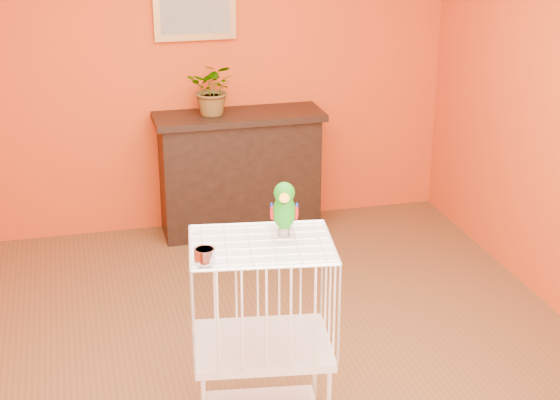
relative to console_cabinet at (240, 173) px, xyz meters
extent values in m
plane|color=brown|center=(-0.28, -2.02, -0.48)|extent=(4.50, 4.50, 0.00)
plane|color=#C93F12|center=(-0.28, 0.23, 0.82)|extent=(4.00, 0.00, 4.00)
plane|color=#C93F12|center=(-0.28, -4.27, 0.82)|extent=(4.00, 0.00, 4.00)
cube|color=black|center=(0.00, 0.00, -0.03)|extent=(1.22, 0.41, 0.91)
cube|color=black|center=(0.00, 0.00, 0.45)|extent=(1.30, 0.47, 0.05)
cube|color=black|center=(0.00, -0.18, -0.03)|extent=(0.85, 0.02, 0.46)
cube|color=maroon|center=(-0.25, -0.05, -0.13)|extent=(0.05, 0.18, 0.28)
cube|color=#3B5028|center=(-0.17, -0.05, -0.13)|extent=(0.05, 0.18, 0.28)
cube|color=maroon|center=(-0.08, -0.05, -0.13)|extent=(0.05, 0.18, 0.28)
cube|color=#3B5028|center=(0.02, -0.05, -0.13)|extent=(0.05, 0.18, 0.28)
cube|color=maroon|center=(0.12, -0.05, -0.13)|extent=(0.05, 0.18, 0.28)
imported|color=#26722D|center=(-0.19, -0.02, 0.64)|extent=(0.49, 0.51, 0.31)
cube|color=#B0803F|center=(-0.28, 0.20, 1.27)|extent=(0.62, 0.03, 0.50)
cube|color=gray|center=(-0.28, 0.18, 1.27)|extent=(0.52, 0.01, 0.40)
cube|color=white|center=(-0.42, -2.60, 0.00)|extent=(0.74, 0.61, 0.04)
cube|color=white|center=(-0.42, -2.60, 0.55)|extent=(0.74, 0.61, 0.01)
cylinder|color=white|center=(-0.69, -2.33, -0.25)|extent=(0.02, 0.02, 0.46)
cylinder|color=white|center=(-0.09, -2.41, -0.25)|extent=(0.02, 0.02, 0.46)
cylinder|color=silver|center=(-0.72, -2.75, 0.59)|extent=(0.10, 0.10, 0.07)
cylinder|color=#59544C|center=(-0.32, -2.53, 0.57)|extent=(0.01, 0.01, 0.04)
cylinder|color=#59544C|center=(-0.27, -2.54, 0.57)|extent=(0.01, 0.01, 0.04)
ellipsoid|color=#0B8610|center=(-0.29, -2.54, 0.68)|extent=(0.15, 0.18, 0.21)
ellipsoid|color=#0B8610|center=(-0.30, -2.57, 0.79)|extent=(0.12, 0.13, 0.10)
cone|color=orange|center=(-0.31, -2.62, 0.78)|extent=(0.06, 0.08, 0.07)
cone|color=black|center=(-0.31, -2.60, 0.76)|extent=(0.03, 0.03, 0.03)
sphere|color=black|center=(-0.34, -2.58, 0.80)|extent=(0.01, 0.01, 0.01)
sphere|color=black|center=(-0.27, -2.59, 0.80)|extent=(0.01, 0.01, 0.01)
ellipsoid|color=#A50C0C|center=(-0.35, -2.51, 0.67)|extent=(0.04, 0.06, 0.07)
ellipsoid|color=navy|center=(-0.24, -2.54, 0.67)|extent=(0.04, 0.06, 0.07)
cone|color=#0B8610|center=(-0.28, -2.47, 0.61)|extent=(0.10, 0.15, 0.11)
camera|label=1|loc=(-1.25, -6.23, 2.20)|focal=55.00mm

